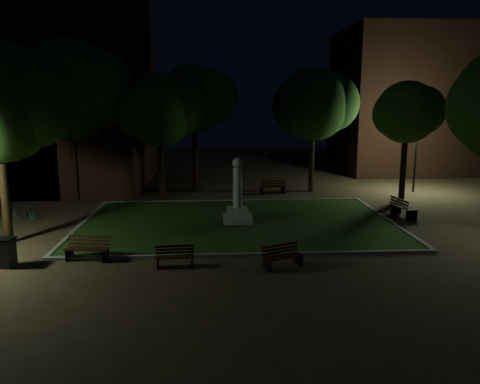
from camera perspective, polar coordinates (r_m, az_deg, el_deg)
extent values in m
plane|color=#493724|center=(21.33, -0.01, -5.17)|extent=(80.00, 80.00, 0.00)
cube|color=#224513|center=(23.25, -0.30, -3.72)|extent=(15.00, 10.00, 0.08)
cube|color=slate|center=(18.36, 0.57, -7.66)|extent=(15.40, 0.20, 0.12)
cube|color=slate|center=(28.21, -0.85, -1.07)|extent=(15.40, 0.20, 0.12)
cube|color=slate|center=(24.08, -18.71, -3.74)|extent=(0.20, 10.00, 0.12)
cube|color=slate|center=(24.83, 17.53, -3.24)|extent=(0.20, 10.00, 0.12)
cube|color=#9E9992|center=(23.20, -0.30, -3.26)|extent=(1.40, 1.40, 0.30)
cube|color=#9E9992|center=(23.12, -0.30, -2.42)|extent=(1.00, 1.00, 0.40)
cylinder|color=#9E9992|center=(22.87, -0.30, 0.51)|extent=(0.44, 0.44, 2.00)
sphere|color=#9E9992|center=(22.68, -0.30, 3.61)|extent=(0.50, 0.50, 0.50)
cube|color=#4E291C|center=(37.54, -27.24, 12.15)|extent=(20.00, 12.00, 15.00)
cube|color=black|center=(32.30, -24.91, 5.61)|extent=(5.00, 3.00, 7.00)
cylinder|color=black|center=(32.23, -25.42, 11.81)|extent=(5.00, 3.00, 5.00)
plane|color=#F7541D|center=(33.41, -24.17, 5.81)|extent=(6.30, 0.00, 6.30)
cube|color=#4E291C|center=(44.80, 22.38, 10.20)|extent=(16.00, 10.00, 12.00)
cylinder|color=black|center=(21.89, -26.76, 0.00)|extent=(0.36, 0.36, 4.42)
sphere|color=#29521B|center=(21.29, -24.28, 10.27)|extent=(4.02, 4.02, 4.02)
cylinder|color=black|center=(28.71, -9.60, 3.06)|extent=(0.36, 0.36, 4.14)
sphere|color=#29521B|center=(28.45, -9.81, 9.80)|extent=(4.32, 4.32, 4.32)
sphere|color=#29521B|center=(28.55, -7.59, 10.06)|extent=(3.46, 3.46, 3.46)
sphere|color=#29521B|center=(28.27, -11.64, 9.52)|extent=(3.24, 3.24, 3.24)
cylinder|color=black|center=(31.57, 8.72, 3.96)|extent=(0.36, 0.36, 4.34)
sphere|color=#29521B|center=(31.35, 8.91, 10.50)|extent=(4.76, 4.76, 4.76)
sphere|color=#29521B|center=(31.81, 10.97, 10.62)|extent=(3.81, 3.81, 3.81)
sphere|color=#29521B|center=(30.86, 7.26, 10.36)|extent=(3.57, 3.57, 3.57)
cylinder|color=black|center=(30.18, 19.29, 3.04)|extent=(0.36, 0.36, 4.20)
sphere|color=#29521B|center=(29.94, 19.67, 9.15)|extent=(3.72, 3.72, 3.72)
sphere|color=#29521B|center=(30.50, 21.17, 9.26)|extent=(2.98, 2.98, 2.98)
sphere|color=#29521B|center=(29.39, 18.54, 9.00)|extent=(2.79, 2.79, 2.79)
cylinder|color=black|center=(29.79, -19.58, 3.52)|extent=(0.36, 0.36, 4.81)
sphere|color=#29521B|center=(29.59, -20.10, 11.56)|extent=(5.91, 5.91, 5.91)
sphere|color=#29521B|center=(29.41, -17.18, 11.94)|extent=(4.73, 4.73, 4.73)
sphere|color=#29521B|center=(29.66, -22.48, 11.21)|extent=(4.43, 4.43, 4.43)
cylinder|color=black|center=(32.36, -5.53, 4.58)|extent=(0.36, 0.36, 4.76)
sphere|color=#29521B|center=(32.17, -5.65, 11.24)|extent=(4.56, 4.56, 4.56)
sphere|color=#29521B|center=(32.34, -3.58, 11.44)|extent=(3.64, 3.64, 3.64)
sphere|color=#29521B|center=(31.91, -7.33, 11.02)|extent=(3.42, 3.42, 3.42)
cylinder|color=black|center=(33.23, -20.56, 3.97)|extent=(0.12, 0.12, 4.61)
cylinder|color=black|center=(33.06, -20.82, 7.94)|extent=(0.90, 0.08, 0.08)
sphere|color=#D8FFD8|center=(33.20, -21.57, 7.90)|extent=(0.28, 0.28, 0.28)
sphere|color=#D8FFD8|center=(32.93, -20.07, 7.98)|extent=(0.28, 0.28, 0.28)
cylinder|color=black|center=(33.13, 20.56, 3.34)|extent=(0.12, 0.12, 3.91)
cylinder|color=black|center=(32.95, 20.79, 6.71)|extent=(0.90, 0.08, 0.08)
sphere|color=#D8FFD8|center=(32.77, 20.06, 6.74)|extent=(0.28, 0.28, 0.28)
sphere|color=#D8FFD8|center=(33.14, 21.50, 6.68)|extent=(0.28, 0.28, 0.28)
cube|color=black|center=(17.34, -9.97, -8.51)|extent=(0.09, 0.48, 0.38)
cube|color=black|center=(17.33, -5.89, -8.40)|extent=(0.09, 0.48, 0.38)
cube|color=#37140D|center=(17.08, -7.94, -8.03)|extent=(1.40, 0.20, 0.03)
cube|color=#37140D|center=(17.19, -7.94, -7.90)|extent=(1.40, 0.20, 0.03)
cube|color=#37140D|center=(17.31, -7.94, -7.77)|extent=(1.40, 0.20, 0.03)
cube|color=#37140D|center=(17.42, -7.95, -7.64)|extent=(1.40, 0.20, 0.03)
cube|color=#37140D|center=(17.45, -7.96, -7.32)|extent=(1.40, 0.17, 0.08)
cube|color=#37140D|center=(17.41, -7.97, -6.94)|extent=(1.40, 0.17, 0.08)
cube|color=#37140D|center=(17.37, -7.98, -6.55)|extent=(1.40, 0.17, 0.08)
cube|color=black|center=(16.85, 3.31, -8.87)|extent=(0.25, 0.50, 0.41)
cube|color=black|center=(17.51, 7.11, -8.18)|extent=(0.25, 0.50, 0.41)
cube|color=#37140D|center=(16.93, 5.63, -8.04)|extent=(1.42, 0.66, 0.04)
cube|color=#37140D|center=(17.04, 5.39, -7.91)|extent=(1.42, 0.66, 0.04)
cube|color=#37140D|center=(17.15, 5.16, -7.79)|extent=(1.42, 0.66, 0.04)
cube|color=#37140D|center=(17.25, 4.93, -7.66)|extent=(1.42, 0.66, 0.04)
cube|color=#37140D|center=(17.27, 4.84, -7.31)|extent=(1.41, 0.63, 0.09)
cube|color=#37140D|center=(17.23, 4.85, -6.90)|extent=(1.41, 0.63, 0.09)
cube|color=#37140D|center=(17.19, 4.86, -6.48)|extent=(1.41, 0.63, 0.09)
cube|color=black|center=(19.08, -20.08, -7.10)|extent=(0.16, 0.57, 0.45)
cube|color=black|center=(18.49, -16.07, -7.43)|extent=(0.16, 0.57, 0.45)
cube|color=#37140D|center=(18.51, -18.44, -6.78)|extent=(1.63, 0.38, 0.04)
cube|color=#37140D|center=(18.63, -18.25, -6.65)|extent=(1.63, 0.38, 0.04)
cube|color=#37140D|center=(18.76, -18.07, -6.52)|extent=(1.63, 0.38, 0.04)
cube|color=#37140D|center=(18.88, -17.89, -6.40)|extent=(1.63, 0.38, 0.04)
cube|color=#37140D|center=(18.90, -17.83, -6.05)|extent=(1.63, 0.34, 0.10)
cube|color=#37140D|center=(18.86, -17.85, -5.63)|extent=(1.63, 0.34, 0.10)
cube|color=#37140D|center=(18.82, -17.88, -5.21)|extent=(1.63, 0.34, 0.10)
cube|color=black|center=(25.41, 20.19, -2.66)|extent=(0.61, 0.15, 0.49)
cube|color=black|center=(26.71, 18.49, -1.92)|extent=(0.61, 0.15, 0.49)
cube|color=#37140D|center=(26.12, 19.81, -1.71)|extent=(0.33, 1.77, 0.04)
cube|color=#37140D|center=(26.04, 19.52, -1.73)|extent=(0.33, 1.77, 0.04)
cube|color=#37140D|center=(25.97, 19.23, -1.74)|extent=(0.33, 1.77, 0.04)
cube|color=#37140D|center=(25.89, 18.93, -1.76)|extent=(0.33, 1.77, 0.04)
cube|color=#37140D|center=(25.83, 18.82, -1.53)|extent=(0.30, 1.76, 0.11)
cube|color=#37140D|center=(25.80, 18.84, -1.19)|extent=(0.30, 1.76, 0.11)
cube|color=#37140D|center=(25.77, 18.86, -0.86)|extent=(0.30, 1.76, 0.11)
cube|color=black|center=(30.96, 5.24, 0.28)|extent=(0.18, 0.58, 0.46)
cube|color=black|center=(30.48, 2.65, 0.15)|extent=(0.18, 0.58, 0.46)
cube|color=#37140D|center=(30.88, 3.82, 0.73)|extent=(1.67, 0.44, 0.04)
cube|color=#37140D|center=(30.75, 3.91, 0.69)|extent=(1.67, 0.44, 0.04)
cube|color=#37140D|center=(30.61, 4.00, 0.64)|extent=(1.67, 0.44, 0.04)
cube|color=#37140D|center=(30.47, 4.09, 0.59)|extent=(1.67, 0.44, 0.04)
cube|color=#37140D|center=(30.39, 4.13, 0.77)|extent=(1.66, 0.40, 0.10)
cube|color=#37140D|center=(30.37, 4.13, 1.04)|extent=(1.66, 0.40, 0.10)
cube|color=#37140D|center=(30.34, 4.14, 1.31)|extent=(1.66, 0.40, 0.10)
cube|color=black|center=(19.10, -26.69, -6.71)|extent=(0.62, 0.62, 1.02)
cube|color=black|center=(18.95, -26.83, -5.15)|extent=(0.69, 0.69, 0.07)
imported|color=black|center=(26.41, -24.71, -2.16)|extent=(1.60, 1.03, 0.79)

